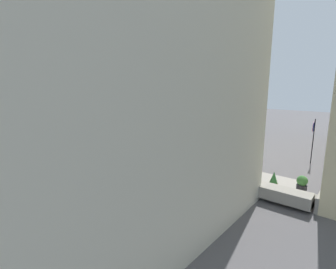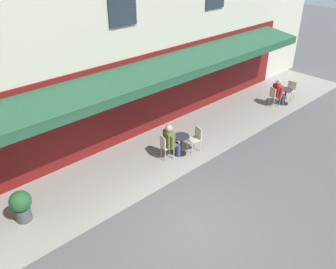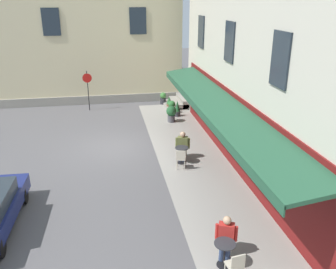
# 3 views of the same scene
# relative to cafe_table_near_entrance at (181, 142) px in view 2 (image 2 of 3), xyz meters

# --- Properties ---
(ground_plane) EXTENTS (70.00, 70.00, 0.00)m
(ground_plane) POSITION_rel_cafe_table_near_entrance_xyz_m (2.34, 2.80, -0.49)
(ground_plane) COLOR #565456
(sidewalk_cafe_terrace) EXTENTS (20.50, 3.20, 0.01)m
(sidewalk_cafe_terrace) POSITION_rel_cafe_table_near_entrance_xyz_m (-0.91, -0.60, -0.49)
(sidewalk_cafe_terrace) COLOR gray
(sidewalk_cafe_terrace) RESTS_ON ground_plane
(cafe_table_near_entrance) EXTENTS (0.60, 0.60, 0.75)m
(cafe_table_near_entrance) POSITION_rel_cafe_table_near_entrance_xyz_m (0.00, 0.00, 0.00)
(cafe_table_near_entrance) COLOR black
(cafe_table_near_entrance) RESTS_ON ground_plane
(cafe_chair_cream_back_row) EXTENTS (0.49, 0.49, 0.91)m
(cafe_chair_cream_back_row) POSITION_rel_cafe_table_near_entrance_xyz_m (-0.61, 0.16, 0.06)
(cafe_chair_cream_back_row) COLOR beige
(cafe_chair_cream_back_row) RESTS_ON ground_plane
(cafe_chair_cream_corner_left) EXTENTS (0.50, 0.50, 0.91)m
(cafe_chair_cream_corner_left) POSITION_rel_cafe_table_near_entrance_xyz_m (0.60, -0.18, 0.06)
(cafe_chair_cream_corner_left) COLOR beige
(cafe_chair_cream_corner_left) RESTS_ON ground_plane
(cafe_table_mid_terrace) EXTENTS (0.60, 0.60, 0.75)m
(cafe_table_mid_terrace) POSITION_rel_cafe_table_near_entrance_xyz_m (-6.67, 0.22, 0.00)
(cafe_table_mid_terrace) COLOR black
(cafe_table_mid_terrace) RESTS_ON ground_plane
(cafe_chair_cream_near_door) EXTENTS (0.45, 0.45, 0.91)m
(cafe_chair_cream_near_door) POSITION_rel_cafe_table_near_entrance_xyz_m (-7.30, 0.13, 0.06)
(cafe_chair_cream_near_door) COLOR beige
(cafe_chair_cream_near_door) RESTS_ON ground_plane
(cafe_chair_cream_facing_street) EXTENTS (0.52, 0.52, 0.91)m
(cafe_chair_cream_facing_street) POSITION_rel_cafe_table_near_entrance_xyz_m (-6.09, -0.02, 0.06)
(cafe_chair_cream_facing_street) COLOR beige
(cafe_chair_cream_facing_street) RESTS_ON ground_plane
(seated_patron_in_red) EXTENTS (0.61, 0.60, 1.27)m
(seated_patron_in_red) POSITION_rel_cafe_table_near_entrance_xyz_m (-6.28, 0.06, 0.20)
(seated_patron_in_red) COLOR navy
(seated_patron_in_red) RESTS_ON ground_plane
(seated_companion_in_olive) EXTENTS (0.62, 0.64, 1.31)m
(seated_companion_in_olive) POSITION_rel_cafe_table_near_entrance_xyz_m (0.40, -0.12, 0.21)
(seated_companion_in_olive) COLOR navy
(seated_companion_in_olive) RESTS_ON ground_plane
(potted_plant_entrance_left) EXTENTS (0.60, 0.60, 0.96)m
(potted_plant_entrance_left) POSITION_rel_cafe_table_near_entrance_xyz_m (5.64, -0.58, 0.05)
(potted_plant_entrance_left) COLOR #4C4C51
(potted_plant_entrance_left) RESTS_ON ground_plane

